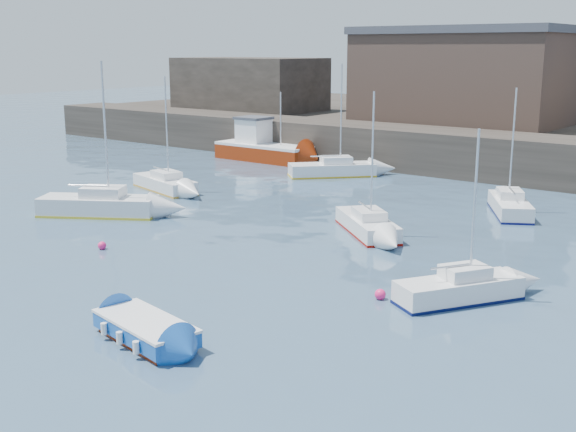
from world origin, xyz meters
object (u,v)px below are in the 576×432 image
Objects in this scene: blue_dinghy at (146,329)px; sailboat_e at (165,183)px; sailboat_h at (332,169)px; buoy_near at (102,249)px; sailboat_a at (99,205)px; sailboat_f at (510,205)px; fishing_boat at (263,147)px; buoy_mid at (380,299)px; sailboat_c at (459,289)px; sailboat_b at (367,224)px; buoy_far at (379,234)px.

sailboat_e is at bearing 135.75° from blue_dinghy.
buoy_near is at bearing -83.52° from sailboat_h.
sailboat_a is at bearing 142.96° from buoy_near.
sailboat_e reaches higher than sailboat_f.
sailboat_a is 7.34m from sailboat_e.
buoy_mid is (24.24, -22.75, -1.05)m from fishing_boat.
buoy_near is at bearing -54.61° from sailboat_e.
sailboat_c is 15.18× the size of buoy_mid.
buoy_near is 13.29m from buoy_mid.
buoy_far is at bearing 23.02° from sailboat_b.
sailboat_h reaches higher than buoy_near.
sailboat_f is (17.21, 13.80, -0.10)m from sailboat_a.
buoy_far is (-1.12, 15.69, -0.40)m from blue_dinghy.
buoy_near is 0.87× the size of buoy_far.
buoy_mid is at bearing 8.13° from buoy_near.
blue_dinghy is 23.84m from sailboat_f.
fishing_boat reaches higher than buoy_near.
buoy_far reaches higher than buoy_mid.
blue_dinghy reaches higher than buoy_near.
sailboat_h is at bearing 132.19° from buoy_far.
sailboat_c is (6.01, 9.19, 0.07)m from blue_dinghy.
sailboat_h is at bearing -18.02° from fishing_boat.
fishing_boat is 1.23× the size of sailboat_f.
sailboat_c is at bearing 56.82° from blue_dinghy.
buoy_near is at bearing -171.87° from buoy_mid.
sailboat_c is (7.65, -6.28, 0.02)m from sailboat_b.
sailboat_a is (5.58, -20.47, -0.48)m from fishing_boat.
sailboat_f is 14.71m from sailboat_h.
sailboat_b reaches higher than buoy_mid.
sailboat_b is at bearing 96.03° from blue_dinghy.
sailboat_a is 21.72× the size of buoy_near.
sailboat_b is 0.71m from buoy_far.
buoy_mid is at bearing -23.67° from sailboat_e.
fishing_boat reaches higher than buoy_far.
sailboat_a is at bearing -157.45° from sailboat_b.
buoy_far is at bearing 121.04° from buoy_mid.
sailboat_c is 15.02m from sailboat_f.
sailboat_f is 16.71× the size of buoy_mid.
sailboat_e is 16.49× the size of buoy_far.
blue_dinghy reaches higher than buoy_mid.
fishing_boat is at bearing 103.32° from sailboat_e.
buoy_mid reaches higher than buoy_near.
blue_dinghy is 24.20m from sailboat_e.
sailboat_f reaches higher than buoy_far.
fishing_boat is at bearing 141.37° from sailboat_c.
sailboat_f is at bearing 84.56° from blue_dinghy.
sailboat_h is 16.10m from buoy_far.
buoy_far is (-4.83, 8.02, 0.00)m from buoy_mid.
sailboat_f reaches higher than buoy_mid.
blue_dinghy is 0.52× the size of sailboat_h.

